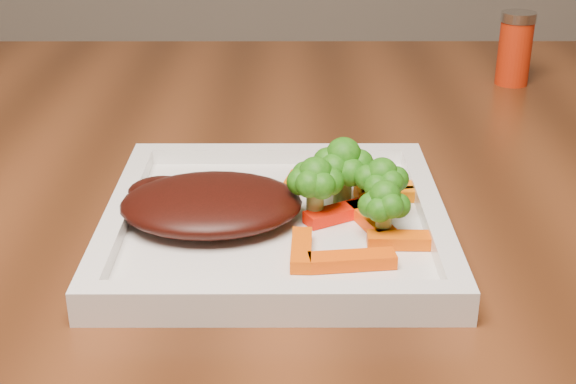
{
  "coord_description": "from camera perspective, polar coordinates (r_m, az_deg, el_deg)",
  "views": [
    {
      "loc": [
        -0.07,
        -0.95,
        1.05
      ],
      "look_at": [
        -0.07,
        -0.37,
        0.79
      ],
      "focal_mm": 50.0,
      "sensor_mm": 36.0,
      "label": 1
    }
  ],
  "objects": [
    {
      "name": "plate",
      "position": [
        0.65,
        -0.88,
        -2.48
      ],
      "size": [
        0.27,
        0.27,
        0.01
      ],
      "primitive_type": "cube",
      "color": "white",
      "rests_on": "dining_table"
    },
    {
      "name": "spice_shaker",
      "position": [
        1.07,
        15.84,
        9.79
      ],
      "size": [
        0.05,
        0.05,
        0.09
      ],
      "primitive_type": "cylinder",
      "rotation": [
        0.0,
        0.0,
        0.15
      ],
      "color": "red",
      "rests_on": "dining_table"
    },
    {
      "name": "carrot_1",
      "position": [
        0.61,
        8.51,
        -3.42
      ],
      "size": [
        0.06,
        0.02,
        0.01
      ],
      "primitive_type": "cube",
      "rotation": [
        0.0,
        0.0,
        -0.02
      ],
      "color": "#E35103",
      "rests_on": "plate"
    },
    {
      "name": "carrot_6",
      "position": [
        0.65,
        3.81,
        -1.46
      ],
      "size": [
        0.06,
        0.05,
        0.01
      ],
      "primitive_type": "cube",
      "rotation": [
        0.0,
        0.0,
        0.51
      ],
      "color": "#F41803",
      "rests_on": "plate"
    },
    {
      "name": "broccoli_2",
      "position": [
        0.61,
        6.88,
        -0.8
      ],
      "size": [
        0.05,
        0.05,
        0.06
      ],
      "primitive_type": null,
      "rotation": [
        0.0,
        0.0,
        -0.16
      ],
      "color": "#135E0F",
      "rests_on": "plate"
    },
    {
      "name": "carrot_3",
      "position": [
        0.69,
        7.19,
        -0.18
      ],
      "size": [
        0.05,
        0.01,
        0.01
      ],
      "primitive_type": "cube",
      "rotation": [
        0.0,
        0.0,
        0.02
      ],
      "color": "orange",
      "rests_on": "plate"
    },
    {
      "name": "broccoli_1",
      "position": [
        0.64,
        6.67,
        0.79
      ],
      "size": [
        0.06,
        0.06,
        0.06
      ],
      "primitive_type": null,
      "rotation": [
        0.0,
        0.0,
        -0.31
      ],
      "color": "#3E7613",
      "rests_on": "plate"
    },
    {
      "name": "broccoli_3",
      "position": [
        0.64,
        1.95,
        0.53
      ],
      "size": [
        0.06,
        0.06,
        0.06
      ],
      "primitive_type": null,
      "rotation": [
        0.0,
        0.0,
        -0.35
      ],
      "color": "#156E12",
      "rests_on": "plate"
    },
    {
      "name": "carrot_5",
      "position": [
        0.64,
        5.86,
        -2.0
      ],
      "size": [
        0.04,
        0.06,
        0.01
      ],
      "primitive_type": "cube",
      "rotation": [
        0.0,
        0.0,
        -1.21
      ],
      "color": "#FF4904",
      "rests_on": "plate"
    },
    {
      "name": "carrot_0",
      "position": [
        0.58,
        4.59,
        -4.88
      ],
      "size": [
        0.06,
        0.02,
        0.01
      ],
      "primitive_type": "cube",
      "rotation": [
        0.0,
        0.0,
        0.12
      ],
      "color": "#ED4A03",
      "rests_on": "plate"
    },
    {
      "name": "carrot_7",
      "position": [
        0.69,
        7.39,
        0.08
      ],
      "size": [
        0.07,
        0.03,
        0.01
      ],
      "primitive_type": "cube",
      "rotation": [
        0.0,
        0.0,
        0.19
      ],
      "color": "orange",
      "rests_on": "plate"
    },
    {
      "name": "steak",
      "position": [
        0.64,
        -5.47,
        -0.83
      ],
      "size": [
        0.15,
        0.12,
        0.03
      ],
      "primitive_type": "ellipsoid",
      "rotation": [
        0.0,
        0.0,
        0.05
      ],
      "color": "#350B08",
      "rests_on": "plate"
    },
    {
      "name": "carrot_2",
      "position": [
        0.59,
        0.96,
        -4.13
      ],
      "size": [
        0.02,
        0.06,
        0.01
      ],
      "primitive_type": "cube",
      "rotation": [
        0.0,
        0.0,
        1.53
      ],
      "color": "#E65003",
      "rests_on": "plate"
    },
    {
      "name": "carrot_4",
      "position": [
        0.69,
        0.3,
        0.34
      ],
      "size": [
        0.03,
        0.06,
        0.01
      ],
      "primitive_type": "cube",
      "rotation": [
        0.0,
        0.0,
        1.32
      ],
      "color": "#E35803",
      "rests_on": "plate"
    },
    {
      "name": "broccoli_0",
      "position": [
        0.66,
        3.95,
        1.88
      ],
      "size": [
        0.07,
        0.07,
        0.07
      ],
      "primitive_type": null,
      "rotation": [
        0.0,
        0.0,
        -0.36
      ],
      "color": "#146110",
      "rests_on": "plate"
    }
  ]
}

